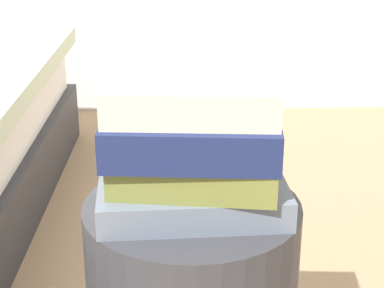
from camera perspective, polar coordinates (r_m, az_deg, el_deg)
name	(u,v)px	position (r m, az deg, el deg)	size (l,w,h in m)	color
book_slate	(189,195)	(1.01, -0.23, -4.43)	(0.29, 0.18, 0.05)	slate
book_olive	(196,166)	(1.00, 0.32, -1.91)	(0.25, 0.17, 0.05)	olive
book_navy	(194,132)	(0.98, 0.16, 1.02)	(0.26, 0.19, 0.06)	#19234C
book_cream	(192,96)	(0.96, 0.00, 4.24)	(0.25, 0.17, 0.05)	beige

